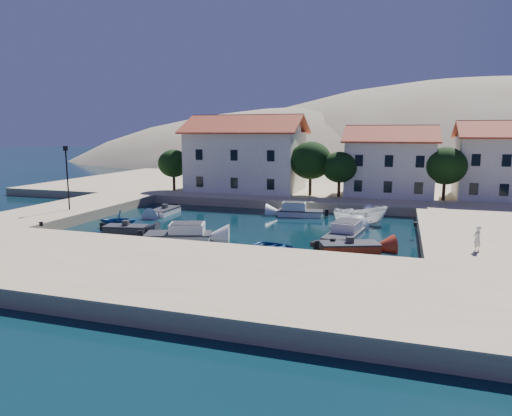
{
  "coord_description": "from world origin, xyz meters",
  "views": [
    {
      "loc": [
        13.41,
        -28.44,
        8.53
      ],
      "look_at": [
        1.47,
        8.88,
        2.0
      ],
      "focal_mm": 32.0,
      "sensor_mm": 36.0,
      "label": 1
    }
  ],
  "objects_px": {
    "building_mid": "(390,160)",
    "lamppost": "(67,172)",
    "boat_east": "(360,225)",
    "rowboat_south": "(280,253)",
    "building_left": "(246,152)",
    "cabin_cruiser_east": "(344,234)",
    "building_right": "(499,159)",
    "cabin_cruiser_south": "(178,235)",
    "pedestrian": "(477,239)"
  },
  "relations": [
    {
      "from": "cabin_cruiser_east",
      "to": "pedestrian",
      "type": "xyz_separation_m",
      "value": [
        8.93,
        -4.76,
        1.34
      ]
    },
    {
      "from": "building_left",
      "to": "boat_east",
      "type": "relative_size",
      "value": 2.91
    },
    {
      "from": "building_left",
      "to": "building_mid",
      "type": "bearing_deg",
      "value": 3.18
    },
    {
      "from": "cabin_cruiser_south",
      "to": "rowboat_south",
      "type": "xyz_separation_m",
      "value": [
        8.69,
        -1.28,
        -0.48
      ]
    },
    {
      "from": "boat_east",
      "to": "cabin_cruiser_east",
      "type": "bearing_deg",
      "value": 153.81
    },
    {
      "from": "boat_east",
      "to": "pedestrian",
      "type": "height_order",
      "value": "pedestrian"
    },
    {
      "from": "cabin_cruiser_east",
      "to": "boat_east",
      "type": "xyz_separation_m",
      "value": [
        0.68,
        6.24,
        -0.48
      ]
    },
    {
      "from": "building_right",
      "to": "cabin_cruiser_south",
      "type": "distance_m",
      "value": 38.41
    },
    {
      "from": "building_right",
      "to": "boat_east",
      "type": "relative_size",
      "value": 1.87
    },
    {
      "from": "lamppost",
      "to": "rowboat_south",
      "type": "bearing_deg",
      "value": -14.39
    },
    {
      "from": "rowboat_south",
      "to": "cabin_cruiser_east",
      "type": "height_order",
      "value": "cabin_cruiser_east"
    },
    {
      "from": "building_right",
      "to": "lamppost",
      "type": "relative_size",
      "value": 1.52
    },
    {
      "from": "cabin_cruiser_east",
      "to": "boat_east",
      "type": "relative_size",
      "value": 1.16
    },
    {
      "from": "building_mid",
      "to": "lamppost",
      "type": "distance_m",
      "value": 36.21
    },
    {
      "from": "rowboat_south",
      "to": "boat_east",
      "type": "bearing_deg",
      "value": 2.99
    },
    {
      "from": "building_mid",
      "to": "boat_east",
      "type": "bearing_deg",
      "value": -97.62
    },
    {
      "from": "boat_east",
      "to": "building_right",
      "type": "bearing_deg",
      "value": -60.99
    },
    {
      "from": "building_right",
      "to": "cabin_cruiser_south",
      "type": "height_order",
      "value": "building_right"
    },
    {
      "from": "building_mid",
      "to": "lamppost",
      "type": "xyz_separation_m",
      "value": [
        -29.5,
        -21.0,
        -0.47
      ]
    },
    {
      "from": "building_mid",
      "to": "cabin_cruiser_east",
      "type": "distance_m",
      "value": 22.04
    },
    {
      "from": "building_left",
      "to": "pedestrian",
      "type": "height_order",
      "value": "building_left"
    },
    {
      "from": "lamppost",
      "to": "rowboat_south",
      "type": "xyz_separation_m",
      "value": [
        22.93,
        -5.88,
        -4.75
      ]
    },
    {
      "from": "rowboat_south",
      "to": "cabin_cruiser_east",
      "type": "distance_m",
      "value": 6.77
    },
    {
      "from": "lamppost",
      "to": "boat_east",
      "type": "relative_size",
      "value": 1.23
    },
    {
      "from": "building_left",
      "to": "boat_east",
      "type": "height_order",
      "value": "building_left"
    },
    {
      "from": "building_right",
      "to": "cabin_cruiser_east",
      "type": "distance_m",
      "value": 27.22
    },
    {
      "from": "cabin_cruiser_south",
      "to": "rowboat_south",
      "type": "bearing_deg",
      "value": -26.01
    },
    {
      "from": "building_mid",
      "to": "boat_east",
      "type": "height_order",
      "value": "building_mid"
    },
    {
      "from": "cabin_cruiser_east",
      "to": "rowboat_south",
      "type": "bearing_deg",
      "value": 152.88
    },
    {
      "from": "cabin_cruiser_south",
      "to": "building_right",
      "type": "bearing_deg",
      "value": 26.7
    },
    {
      "from": "building_right",
      "to": "cabin_cruiser_east",
      "type": "bearing_deg",
      "value": -123.33
    },
    {
      "from": "building_mid",
      "to": "building_right",
      "type": "relative_size",
      "value": 1.11
    },
    {
      "from": "building_mid",
      "to": "building_right",
      "type": "xyz_separation_m",
      "value": [
        12.0,
        1.0,
        0.25
      ]
    },
    {
      "from": "building_left",
      "to": "boat_east",
      "type": "distance_m",
      "value": 22.13
    },
    {
      "from": "cabin_cruiser_south",
      "to": "cabin_cruiser_east",
      "type": "distance_m",
      "value": 13.26
    },
    {
      "from": "boat_east",
      "to": "cabin_cruiser_south",
      "type": "bearing_deg",
      "value": 108.4
    },
    {
      "from": "lamppost",
      "to": "building_left",
      "type": "bearing_deg",
      "value": 60.1
    },
    {
      "from": "building_left",
      "to": "building_mid",
      "type": "xyz_separation_m",
      "value": [
        18.0,
        1.0,
        -0.71
      ]
    },
    {
      "from": "cabin_cruiser_south",
      "to": "rowboat_south",
      "type": "relative_size",
      "value": 1.27
    },
    {
      "from": "building_left",
      "to": "cabin_cruiser_east",
      "type": "height_order",
      "value": "building_left"
    },
    {
      "from": "pedestrian",
      "to": "building_right",
      "type": "bearing_deg",
      "value": -145.6
    },
    {
      "from": "building_mid",
      "to": "lamppost",
      "type": "height_order",
      "value": "building_mid"
    },
    {
      "from": "rowboat_south",
      "to": "cabin_cruiser_east",
      "type": "relative_size",
      "value": 0.76
    },
    {
      "from": "building_left",
      "to": "cabin_cruiser_east",
      "type": "bearing_deg",
      "value": -53.07
    },
    {
      "from": "rowboat_south",
      "to": "pedestrian",
      "type": "relative_size",
      "value": 2.68
    },
    {
      "from": "building_right",
      "to": "building_mid",
      "type": "bearing_deg",
      "value": -175.24
    },
    {
      "from": "lamppost",
      "to": "cabin_cruiser_east",
      "type": "bearing_deg",
      "value": -0.76
    },
    {
      "from": "cabin_cruiser_east",
      "to": "boat_east",
      "type": "distance_m",
      "value": 6.29
    },
    {
      "from": "boat_east",
      "to": "pedestrian",
      "type": "distance_m",
      "value": 13.87
    },
    {
      "from": "building_right",
      "to": "cabin_cruiser_south",
      "type": "bearing_deg",
      "value": -135.71
    }
  ]
}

